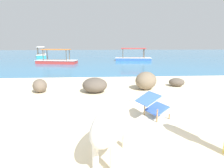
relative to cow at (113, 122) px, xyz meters
name	(u,v)px	position (x,y,z in m)	size (l,w,h in m)	color
sand_beach	(127,142)	(0.33, 0.50, -0.68)	(18.00, 14.00, 0.04)	beige
water_surface	(103,56)	(0.33, 22.50, -0.70)	(60.00, 36.00, 0.03)	teal
cow	(113,122)	(0.00, 0.00, 0.00)	(1.00, 1.78, 1.00)	silver
deck_chair_far	(153,104)	(1.16, 1.62, -0.28)	(0.91, 0.79, 0.68)	#A37A4C
shore_rock_large	(146,81)	(1.72, 4.62, -0.29)	(0.95, 0.83, 0.75)	#756651
shore_rock_medium	(177,82)	(3.24, 5.08, -0.47)	(0.68, 0.52, 0.37)	brown
shore_rock_small	(40,86)	(-2.58, 4.45, -0.40)	(0.70, 0.54, 0.53)	#6B5B4C
shore_rock_flat	(95,85)	(-0.41, 4.32, -0.37)	(0.98, 0.95, 0.58)	brown
boat_blue	(133,58)	(3.29, 16.48, -0.41)	(3.78, 1.58, 1.29)	#3866B7
boat_teal	(41,55)	(-7.73, 22.21, -0.41)	(2.11, 3.85, 1.29)	teal
boat_red	(57,61)	(-4.08, 14.46, -0.41)	(3.83, 1.89, 1.29)	#C63833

